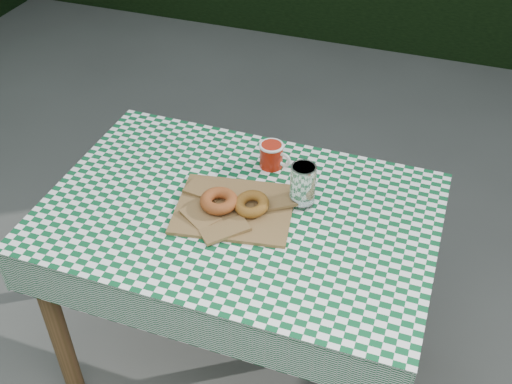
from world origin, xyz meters
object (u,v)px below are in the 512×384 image
coffee_mug (271,155)px  drinking_glass (303,185)px  table (241,297)px  paper_bag (234,208)px

coffee_mug → drinking_glass: (0.14, -0.15, 0.03)m
table → coffee_mug: (0.02, 0.24, 0.42)m
paper_bag → drinking_glass: (0.18, 0.10, 0.06)m
table → paper_bag: bearing=-152.9°
coffee_mug → drinking_glass: drinking_glass is taller
paper_bag → coffee_mug: coffee_mug is taller
paper_bag → coffee_mug: 0.25m
coffee_mug → drinking_glass: bearing=-32.9°
table → drinking_glass: bearing=29.0°
table → coffee_mug: bearing=84.9°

